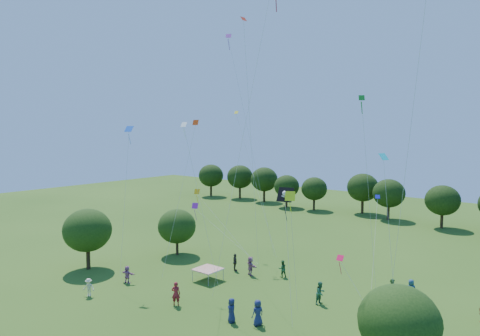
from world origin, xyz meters
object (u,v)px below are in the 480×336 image
Objects in this scene: tent_red_stripe at (208,269)px; red_high_kite at (263,33)px; near_tree_west at (87,230)px; near_tree_east at (399,322)px; near_tree_north at (177,226)px; pirate_kite at (285,196)px.

red_high_kite is (7.44, -1.82, 19.77)m from tent_red_stripe.
near_tree_west reaches higher than tent_red_stripe.
near_tree_east is 2.54× the size of tent_red_stripe.
red_high_kite is at bearing 161.61° from near_tree_east.
near_tree_north is at bearing 155.05° from tent_red_stripe.
red_high_kite reaches higher than tent_red_stripe.
near_tree_east is 20.17m from tent_red_stripe.
red_high_kite is (-2.76, 1.12, 11.67)m from pirate_kite.
near_tree_north is 0.20× the size of red_high_kite.
tent_red_stripe is at bearing 163.92° from pirate_kite.
tent_red_stripe is 13.35m from pirate_kite.
near_tree_east reaches higher than near_tree_north.
near_tree_west is 22.41m from pirate_kite.
tent_red_stripe is (8.25, -3.84, -2.16)m from near_tree_north.
near_tree_north is 2.31× the size of tent_red_stripe.
tent_red_stripe is at bearing 166.23° from red_high_kite.
near_tree_west reaches higher than near_tree_east.
near_tree_west is 2.74× the size of tent_red_stripe.
near_tree_east is 10.87m from pirate_kite.
near_tree_east is (30.65, -0.65, -0.25)m from near_tree_west.
pirate_kite is (21.68, 2.13, 5.24)m from near_tree_west.
near_tree_west is at bearing 178.79° from near_tree_east.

